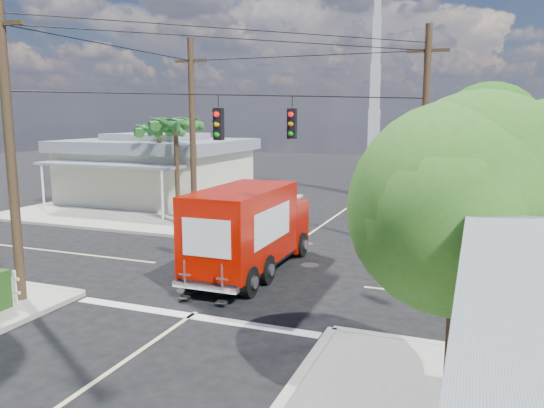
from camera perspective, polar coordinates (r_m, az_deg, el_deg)
The scene contains 13 objects.
ground at distance 18.90m, azimuth -2.21°, elevation -7.52°, with size 120.00×120.00×0.00m, color black.
sidewalk_nw at distance 33.32m, azimuth -12.02°, elevation -0.19°, with size 14.12×14.12×0.14m.
road_markings at distance 17.62m, azimuth -4.13°, elevation -8.79°, with size 32.00×32.00×0.01m.
building_nw at distance 34.97m, azimuth -12.26°, elevation 3.80°, with size 10.80×10.20×4.30m.
radio_tower at distance 37.19m, azimuth 10.95°, elevation 9.44°, with size 0.80×0.80×17.00m.
tree_ne_front at distance 23.35m, azimuth 21.35°, elevation 6.96°, with size 4.21×4.14×6.66m.
tree_ne_back at distance 25.71m, azimuth 27.10°, elevation 5.44°, with size 3.77×3.66×5.82m.
tree_se at distance 9.46m, azimuth 19.76°, elevation 0.00°, with size 3.67×3.54×5.62m.
palm_nw_front at distance 28.22m, azimuth -10.33°, elevation 8.32°, with size 3.01×3.08×5.59m.
palm_nw_back at distance 30.56m, azimuth -12.06°, elevation 7.63°, with size 3.01×3.08×5.19m.
utility_poles at distance 20.22m, azimuth -4.63°, elevation 7.03°, with size 12.00×10.68×9.00m.
vending_boxes at distance 23.30m, azimuth 19.01°, elevation -3.04°, with size 1.90×0.50×1.10m.
delivery_truck at distance 18.70m, azimuth -2.39°, elevation -2.71°, with size 2.35×7.22×3.11m.
Camera 1 is at (7.20, -16.59, 5.49)m, focal length 35.00 mm.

